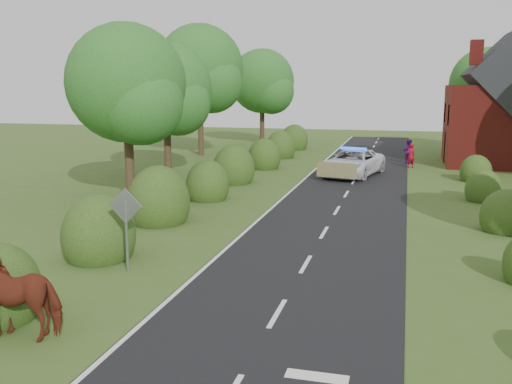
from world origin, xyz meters
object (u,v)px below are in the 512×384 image
(road_sign, at_px, (126,217))
(pedestrian_purple, at_px, (408,151))
(police_van, at_px, (353,163))
(cow, at_px, (25,299))
(pedestrian_red, at_px, (411,155))

(road_sign, relative_size, pedestrian_purple, 1.45)
(police_van, relative_size, pedestrian_purple, 3.58)
(cow, relative_size, pedestrian_purple, 1.28)
(police_van, xyz_separation_m, pedestrian_red, (3.43, 4.56, 0.03))
(pedestrian_red, xyz_separation_m, pedestrian_purple, (-0.15, 2.13, 0.04))
(police_van, xyz_separation_m, pedestrian_purple, (3.28, 6.69, 0.07))
(cow, distance_m, pedestrian_red, 30.46)
(pedestrian_red, bearing_deg, pedestrian_purple, -121.99)
(police_van, bearing_deg, road_sign, -89.72)
(cow, distance_m, pedestrian_purple, 32.48)
(pedestrian_red, distance_m, pedestrian_purple, 2.14)
(pedestrian_purple, bearing_deg, police_van, 81.69)
(pedestrian_purple, bearing_deg, pedestrian_red, 111.90)
(road_sign, distance_m, cow, 4.53)
(road_sign, xyz_separation_m, cow, (-0.19, -4.45, -0.86))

